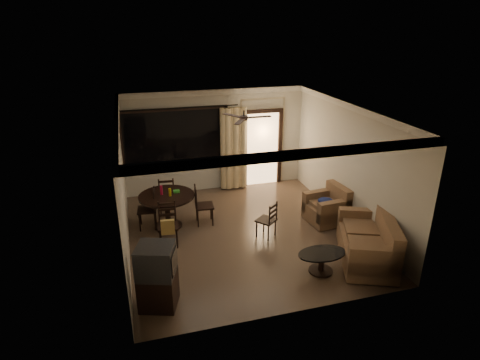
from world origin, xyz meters
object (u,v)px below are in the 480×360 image
object	(u,v)px
dining_table	(167,202)
sofa	(370,243)
dining_chair_west	(148,216)
dining_chair_north	(167,201)
armchair	(328,208)
tv_cabinet	(157,276)
dining_chair_south	(168,232)
dining_chair_east	(204,212)
coffee_table	(322,259)
side_chair	(266,226)

from	to	relation	value
dining_table	sofa	bearing A→B (deg)	-34.09
sofa	dining_chair_west	bearing A→B (deg)	170.46
dining_chair_north	armchair	size ratio (longest dim) A/B	1.02
dining_chair_west	tv_cabinet	distance (m)	2.86
sofa	dining_chair_south	bearing A→B (deg)	178.81
tv_cabinet	sofa	distance (m)	4.17
dining_table	dining_chair_north	distance (m)	0.86
dining_chair_west	tv_cabinet	world-z (taller)	tv_cabinet
dining_table	dining_chair_east	world-z (taller)	dining_table
armchair	coffee_table	world-z (taller)	armchair
dining_chair_north	side_chair	size ratio (longest dim) A/B	1.12
dining_chair_south	sofa	xyz separation A→B (m)	(3.79, -1.65, 0.07)
dining_chair_east	coffee_table	xyz separation A→B (m)	(1.77, -2.54, -0.01)
dining_chair_east	coffee_table	world-z (taller)	dining_chair_east
dining_table	armchair	world-z (taller)	dining_table
side_chair	tv_cabinet	bearing A→B (deg)	-5.26
side_chair	dining_chair_east	bearing A→B (deg)	-78.79
dining_chair_north	side_chair	xyz separation A→B (m)	(1.97, -1.86, -0.03)
armchair	dining_table	bearing A→B (deg)	162.28
sofa	side_chair	size ratio (longest dim) A/B	2.36
dining_chair_east	dining_chair_north	bearing A→B (deg)	46.76
dining_chair_east	tv_cabinet	size ratio (longest dim) A/B	0.83
dining_chair_west	side_chair	xyz separation A→B (m)	(2.49, -1.15, -0.03)
dining_chair_east	tv_cabinet	xyz separation A→B (m)	(-1.29, -2.68, 0.29)
dining_chair_north	coffee_table	size ratio (longest dim) A/B	1.01
dining_chair_south	dining_chair_north	world-z (taller)	same
dining_chair_east	sofa	distance (m)	3.76
dining_chair_north	dining_table	bearing A→B (deg)	90.10
sofa	dining_chair_east	bearing A→B (deg)	162.19
dining_chair_south	coffee_table	world-z (taller)	dining_chair_south
dining_chair_north	sofa	size ratio (longest dim) A/B	0.48
dining_chair_west	dining_chair_east	bearing A→B (deg)	88.36
dining_table	dining_chair_south	bearing A→B (deg)	-95.54
coffee_table	side_chair	xyz separation A→B (m)	(-0.56, 1.55, -0.02)
dining_table	sofa	world-z (taller)	dining_table
dining_chair_north	side_chair	world-z (taller)	dining_chair_north
tv_cabinet	armchair	distance (m)	4.61
dining_chair_east	dining_chair_north	xyz separation A→B (m)	(-0.76, 0.86, 0.00)
coffee_table	dining_chair_north	bearing A→B (deg)	126.62
dining_table	dining_chair_north	size ratio (longest dim) A/B	1.33
dining_chair_south	dining_chair_west	bearing A→B (deg)	116.76
dining_chair_north	coffee_table	world-z (taller)	dining_chair_north
dining_chair_east	tv_cabinet	world-z (taller)	tv_cabinet
dining_chair_west	sofa	world-z (taller)	sofa
dining_chair_west	armchair	xyz separation A→B (m)	(4.14, -0.85, 0.07)
dining_chair_south	armchair	distance (m)	3.78
dining_chair_north	armchair	world-z (taller)	dining_chair_north
dining_chair_east	side_chair	xyz separation A→B (m)	(1.21, -0.99, -0.03)
dining_table	dining_chair_west	size ratio (longest dim) A/B	1.33
dining_chair_east	armchair	size ratio (longest dim) A/B	1.02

